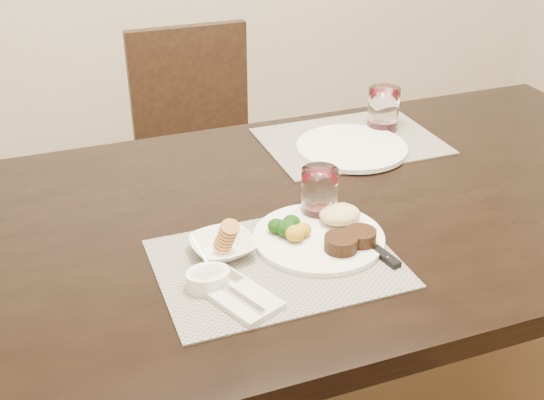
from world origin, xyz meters
name	(u,v)px	position (x,y,z in m)	size (l,w,h in m)	color
dining_table	(304,238)	(0.00, 0.00, 0.67)	(2.00, 1.00, 0.75)	black
chair_far	(200,145)	(0.00, 0.93, 0.50)	(0.42, 0.42, 0.90)	black
placemat_near	(277,263)	(-0.14, -0.19, 0.75)	(0.46, 0.34, 0.00)	gray
placemat_far	(350,141)	(0.25, 0.29, 0.75)	(0.46, 0.34, 0.00)	gray
dinner_plate	(325,233)	(-0.02, -0.14, 0.77)	(0.27, 0.27, 0.05)	white
napkin_fork	(240,296)	(-0.24, -0.27, 0.76)	(0.14, 0.17, 0.02)	silver
steak_knife	(375,247)	(0.06, -0.21, 0.76)	(0.04, 0.24, 0.01)	silver
cracker_bowl	(223,246)	(-0.23, -0.12, 0.77)	(0.14, 0.14, 0.06)	white
sauce_ramekin	(208,278)	(-0.28, -0.21, 0.77)	(0.08, 0.12, 0.07)	white
wine_glass_near	(319,195)	(0.01, -0.05, 0.80)	(0.08, 0.08, 0.11)	white
far_plate	(352,148)	(0.23, 0.23, 0.76)	(0.29, 0.29, 0.01)	white
wine_glass_far	(383,111)	(0.37, 0.32, 0.81)	(0.09, 0.09, 0.12)	white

